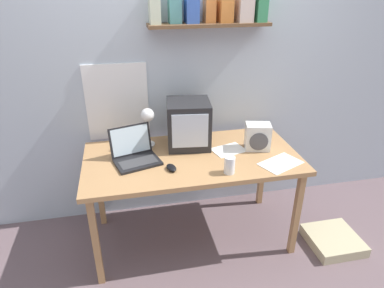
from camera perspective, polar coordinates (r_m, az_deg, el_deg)
The scene contains 12 objects.
ground_plane at distance 2.97m, azimuth 0.00°, elevation -15.05°, with size 12.00×12.00×0.00m, color #665358.
back_wall at distance 2.80m, azimuth -2.10°, elevation 12.89°, with size 5.60×0.24×2.60m.
corner_desk at distance 2.56m, azimuth 0.00°, elevation -3.26°, with size 1.58×0.79×0.76m.
crt_monitor at distance 2.62m, azimuth -0.59°, elevation 3.36°, with size 0.36×0.35×0.36m.
laptop at distance 2.48m, azimuth -9.56°, elevation -1.40°, with size 0.37×0.34×0.23m.
desk_lamp at distance 2.58m, azimuth -7.49°, elevation 3.66°, with size 0.14×0.17×0.33m.
juice_glass at distance 2.31m, azimuth 6.26°, elevation -3.63°, with size 0.07×0.07×0.12m.
space_heater at distance 2.64m, azimuth 10.89°, elevation 1.21°, with size 0.21×0.17×0.20m.
computer_mouse at distance 2.35m, azimuth -3.45°, elevation -3.97°, with size 0.08×0.12×0.03m.
open_notebook at distance 2.51m, azimuth 14.54°, elevation -3.12°, with size 0.35×0.29×0.00m.
loose_paper_near_laptop at distance 2.63m, azimuth 6.13°, elevation -0.98°, with size 0.28×0.24×0.00m.
floor_cushion at distance 3.08m, azimuth 22.46°, elevation -14.59°, with size 0.39×0.39×0.08m.
Camera 1 is at (-0.46, -2.18, 1.96)m, focal length 32.00 mm.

